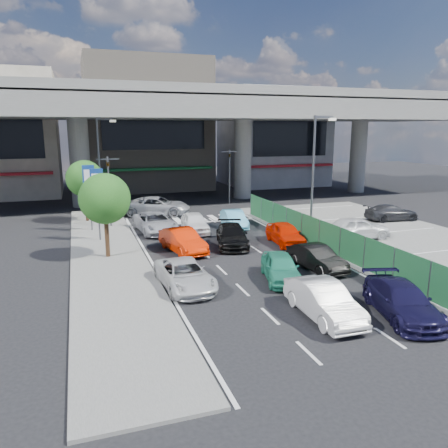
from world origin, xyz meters
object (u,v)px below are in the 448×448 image
object	(u,v)px
traffic_light_left	(108,174)
traffic_light_right	(229,163)
signboard_near	(98,195)
minivan_navy_back	(402,301)
wagon_silver_front_left	(155,223)
sedan_white_mid_left	(185,275)
sedan_black_mid	(232,236)
crossing_wagon_silver	(158,206)
taxi_teal_mid	(281,267)
hatch_black_mid_right	(317,258)
hatch_white_back_mid	(323,300)
street_lamp_left	(101,157)
traffic_cone	(317,228)
sedan_white_front_mid	(195,223)
tree_far	(85,179)
street_lamp_right	(316,164)
kei_truck_front_right	(234,219)
taxi_orange_left	(183,241)
parked_sedan_white	(357,228)
tree_near	(105,199)
parked_sedan_dgrey	(391,213)
signboard_far	(89,189)
taxi_orange_right	(285,234)

from	to	relation	value
traffic_light_left	traffic_light_right	bearing A→B (deg)	30.89
traffic_light_left	signboard_near	bearing A→B (deg)	-104.02
minivan_navy_back	wagon_silver_front_left	world-z (taller)	wagon_silver_front_left
sedan_white_mid_left	sedan_black_mid	size ratio (longest dim) A/B	0.99
sedan_black_mid	crossing_wagon_silver	world-z (taller)	crossing_wagon_silver
taxi_teal_mid	hatch_black_mid_right	world-z (taller)	taxi_teal_mid
hatch_white_back_mid	minivan_navy_back	world-z (taller)	hatch_white_back_mid
street_lamp_left	traffic_cone	world-z (taller)	street_lamp_left
traffic_light_right	sedan_black_mid	bearing A→B (deg)	-108.76
traffic_light_right	traffic_cone	size ratio (longest dim) A/B	7.44
traffic_light_right	minivan_navy_back	bearing A→B (deg)	-94.91
sedan_black_mid	traffic_cone	distance (m)	6.63
sedan_white_front_mid	traffic_light_left	bearing A→B (deg)	152.81
tree_far	crossing_wagon_silver	distance (m)	6.39
street_lamp_right	sedan_black_mid	distance (m)	8.00
taxi_teal_mid	minivan_navy_back	bearing A→B (deg)	-48.64
traffic_light_right	crossing_wagon_silver	world-z (taller)	traffic_light_right
minivan_navy_back	kei_truck_front_right	bearing A→B (deg)	107.61
taxi_orange_left	parked_sedan_white	distance (m)	11.53
signboard_near	kei_truck_front_right	bearing A→B (deg)	6.65
signboard_near	crossing_wagon_silver	world-z (taller)	signboard_near
traffic_light_right	taxi_teal_mid	distance (m)	22.20
signboard_near	tree_near	xyz separation A→B (m)	(0.20, -3.99, 0.32)
signboard_near	sedan_black_mid	distance (m)	8.88
traffic_light_left	parked_sedan_dgrey	world-z (taller)	traffic_light_left
traffic_light_left	tree_near	distance (m)	8.06
signboard_near	sedan_white_front_mid	distance (m)	6.91
hatch_white_back_mid	sedan_black_mid	bearing A→B (deg)	90.01
wagon_silver_front_left	traffic_cone	bearing A→B (deg)	-27.53
sedan_white_mid_left	taxi_orange_left	bearing A→B (deg)	74.17
signboard_near	signboard_far	size ratio (longest dim) A/B	1.00
signboard_near	traffic_cone	xyz separation A→B (m)	(14.27, -2.70, -2.65)
traffic_light_left	sedan_white_mid_left	xyz separation A→B (m)	(2.19, -13.90, -3.32)
taxi_orange_left	crossing_wagon_silver	bearing A→B (deg)	76.07
hatch_white_back_mid	parked_sedan_dgrey	bearing A→B (deg)	44.95
hatch_white_back_mid	parked_sedan_white	bearing A→B (deg)	50.51
street_lamp_right	tree_far	world-z (taller)	street_lamp_right
tree_far	hatch_black_mid_right	bearing A→B (deg)	-55.70
wagon_silver_front_left	sedan_white_front_mid	size ratio (longest dim) A/B	1.23
sedan_white_mid_left	parked_sedan_white	world-z (taller)	parked_sedan_white
sedan_black_mid	parked_sedan_white	xyz separation A→B (m)	(8.27, -1.17, 0.14)
parked_sedan_white	taxi_orange_right	bearing A→B (deg)	90.05
street_lamp_right	taxi_orange_right	size ratio (longest dim) A/B	2.01
sedan_black_mid	traffic_cone	xyz separation A→B (m)	(6.56, 0.96, -0.24)
hatch_black_mid_right	taxi_orange_left	size ratio (longest dim) A/B	0.91
signboard_far	wagon_silver_front_left	xyz separation A→B (m)	(4.22, -1.55, -2.37)
taxi_teal_mid	wagon_silver_front_left	world-z (taller)	wagon_silver_front_left
taxi_teal_mid	hatch_black_mid_right	distance (m)	2.67
kei_truck_front_right	crossing_wagon_silver	distance (m)	7.94
street_lamp_right	tree_near	world-z (taller)	street_lamp_right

